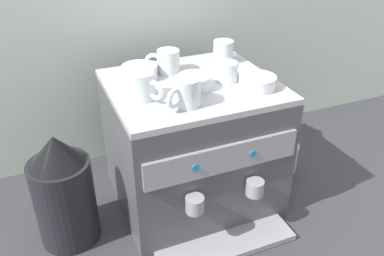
% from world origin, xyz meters
% --- Properties ---
extents(ground_plane, '(4.00, 4.00, 0.00)m').
position_xyz_m(ground_plane, '(0.00, 0.00, 0.00)').
color(ground_plane, '#38383D').
extents(tiled_backsplash_wall, '(2.80, 0.03, 1.19)m').
position_xyz_m(tiled_backsplash_wall, '(0.00, 0.40, 0.60)').
color(tiled_backsplash_wall, silver).
rests_on(tiled_backsplash_wall, ground_plane).
extents(espresso_machine, '(0.53, 0.58, 0.46)m').
position_xyz_m(espresso_machine, '(0.00, -0.00, 0.23)').
color(espresso_machine, '#4C4C51').
rests_on(espresso_machine, ground_plane).
extents(ceramic_cup_0, '(0.12, 0.09, 0.08)m').
position_xyz_m(ceramic_cup_0, '(-0.08, -0.14, 0.50)').
color(ceramic_cup_0, silver).
rests_on(ceramic_cup_0, espresso_machine).
extents(ceramic_cup_1, '(0.09, 0.10, 0.08)m').
position_xyz_m(ceramic_cup_1, '(0.18, 0.13, 0.50)').
color(ceramic_cup_1, silver).
rests_on(ceramic_cup_1, espresso_machine).
extents(ceramic_cup_2, '(0.10, 0.07, 0.06)m').
position_xyz_m(ceramic_cup_2, '(0.11, -0.02, 0.49)').
color(ceramic_cup_2, silver).
rests_on(ceramic_cup_2, espresso_machine).
extents(ceramic_cup_3, '(0.08, 0.11, 0.08)m').
position_xyz_m(ceramic_cup_3, '(-0.17, -0.05, 0.50)').
color(ceramic_cup_3, silver).
rests_on(ceramic_cup_3, espresso_machine).
extents(ceramic_cup_4, '(0.11, 0.07, 0.08)m').
position_xyz_m(ceramic_cup_4, '(-0.04, 0.12, 0.50)').
color(ceramic_cup_4, silver).
rests_on(ceramic_cup_4, espresso_machine).
extents(ceramic_bowl_0, '(0.10, 0.10, 0.04)m').
position_xyz_m(ceramic_bowl_0, '(-0.01, -0.04, 0.48)').
color(ceramic_bowl_0, white).
rests_on(ceramic_bowl_0, espresso_machine).
extents(ceramic_bowl_1, '(0.12, 0.12, 0.04)m').
position_xyz_m(ceramic_bowl_1, '(0.17, -0.11, 0.48)').
color(ceramic_bowl_1, white).
rests_on(ceramic_bowl_1, espresso_machine).
extents(ceramic_bowl_2, '(0.12, 0.12, 0.04)m').
position_xyz_m(ceramic_bowl_2, '(-0.14, 0.10, 0.48)').
color(ceramic_bowl_2, white).
rests_on(ceramic_bowl_2, espresso_machine).
extents(coffee_grinder, '(0.19, 0.19, 0.38)m').
position_xyz_m(coffee_grinder, '(-0.45, -0.04, 0.18)').
color(coffee_grinder, black).
rests_on(coffee_grinder, ground_plane).
extents(milk_pitcher, '(0.11, 0.11, 0.12)m').
position_xyz_m(milk_pitcher, '(0.41, 0.01, 0.06)').
color(milk_pitcher, '#B7B7BC').
rests_on(milk_pitcher, ground_plane).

